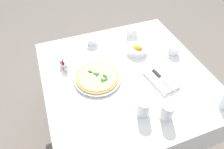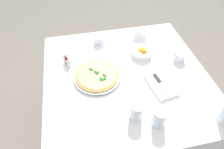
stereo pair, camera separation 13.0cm
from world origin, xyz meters
name	(u,v)px [view 1 (the left image)]	position (x,y,z in m)	size (l,w,h in m)	color
ground_plane	(122,130)	(0.00, 0.00, 0.00)	(8.00, 8.00, 0.00)	slate
dining_table	(125,87)	(0.00, 0.00, 0.62)	(1.07, 1.07, 0.76)	white
pizza_plate	(98,78)	(-0.02, -0.19, 0.77)	(0.30, 0.30, 0.02)	white
pizza	(98,77)	(-0.02, -0.19, 0.78)	(0.28, 0.28, 0.02)	tan
coffee_cup_far_right	(173,51)	(-0.07, 0.40, 0.79)	(0.13, 0.13, 0.06)	white
coffee_cup_near_left	(92,41)	(-0.39, -0.12, 0.78)	(0.13, 0.13, 0.06)	white
water_glass_back_corner	(167,112)	(0.38, 0.08, 0.80)	(0.07, 0.07, 0.11)	white
water_glass_right_edge	(144,109)	(0.31, -0.03, 0.80)	(0.07, 0.07, 0.10)	white
napkin_folded	(161,80)	(0.13, 0.19, 0.77)	(0.24, 0.16, 0.02)	white
dinner_knife	(161,78)	(0.14, 0.19, 0.78)	(0.20, 0.05, 0.01)	silver
citrus_bowl	(137,49)	(-0.18, 0.16, 0.79)	(0.15, 0.15, 0.07)	white
hot_sauce_bottle	(64,65)	(-0.19, -0.38, 0.79)	(0.02, 0.02, 0.08)	#B7140F
salt_shaker	(66,68)	(-0.16, -0.37, 0.78)	(0.03, 0.03, 0.06)	white
pepper_shaker	(62,64)	(-0.22, -0.39, 0.78)	(0.03, 0.03, 0.06)	white
menu_card	(132,34)	(-0.37, 0.21, 0.79)	(0.03, 0.09, 0.06)	white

